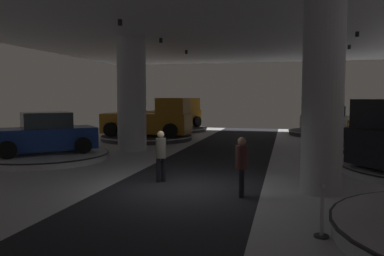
# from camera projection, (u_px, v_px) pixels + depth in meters

# --- Properties ---
(ground) EXTENTS (24.00, 44.00, 0.06)m
(ground) POSITION_uv_depth(u_px,v_px,m) (184.00, 189.00, 11.23)
(ground) COLOR silver
(column_left) EXTENTS (1.41, 1.41, 5.50)m
(column_left) POSITION_uv_depth(u_px,v_px,m) (132.00, 95.00, 18.99)
(column_left) COLOR silver
(column_left) RESTS_ON ground
(column_right) EXTENTS (1.10, 1.10, 5.50)m
(column_right) POSITION_uv_depth(u_px,v_px,m) (323.00, 93.00, 10.48)
(column_right) COLOR #ADADB2
(column_right) RESTS_ON ground
(display_platform_deep_left) EXTENTS (5.68, 5.68, 0.25)m
(display_platform_deep_left) POSITION_uv_depth(u_px,v_px,m) (171.00, 129.00, 30.32)
(display_platform_deep_left) COLOR #333338
(display_platform_deep_left) RESTS_ON ground
(pickup_truck_deep_left) EXTENTS (4.24, 5.70, 2.30)m
(pickup_truck_deep_left) POSITION_uv_depth(u_px,v_px,m) (174.00, 115.00, 30.49)
(pickup_truck_deep_left) COLOR #B77519
(pickup_truck_deep_left) RESTS_ON display_platform_deep_left
(display_platform_far_right) EXTENTS (6.11, 6.11, 0.26)m
(display_platform_far_right) POSITION_uv_depth(u_px,v_px,m) (369.00, 145.00, 20.02)
(display_platform_far_right) COLOR #333338
(display_platform_far_right) RESTS_ON ground
(display_car_far_right) EXTENTS (2.44, 4.33, 1.71)m
(display_car_far_right) POSITION_uv_depth(u_px,v_px,m) (369.00, 128.00, 19.92)
(display_car_far_right) COLOR #B77519
(display_car_far_right) RESTS_ON display_platform_far_right
(display_platform_mid_left) EXTENTS (5.38, 5.38, 0.28)m
(display_platform_mid_left) POSITION_uv_depth(u_px,v_px,m) (44.00, 156.00, 16.29)
(display_platform_mid_left) COLOR silver
(display_platform_mid_left) RESTS_ON ground
(display_car_mid_left) EXTENTS (4.31, 4.17, 1.71)m
(display_car_mid_left) POSITION_uv_depth(u_px,v_px,m) (44.00, 135.00, 16.24)
(display_car_mid_left) COLOR navy
(display_car_mid_left) RESTS_ON display_platform_mid_left
(display_platform_deep_right) EXTENTS (5.92, 5.92, 0.32)m
(display_platform_deep_right) POSITION_uv_depth(u_px,v_px,m) (332.00, 133.00, 26.69)
(display_platform_deep_right) COLOR #333338
(display_platform_deep_right) RESTS_ON ground
(display_car_deep_right) EXTENTS (4.41, 2.70, 1.71)m
(display_car_deep_right) POSITION_uv_depth(u_px,v_px,m) (332.00, 120.00, 26.63)
(display_car_deep_right) COLOR silver
(display_car_deep_right) RESTS_ON display_platform_deep_right
(display_platform_far_left) EXTENTS (5.68, 5.68, 0.28)m
(display_platform_far_left) POSITION_uv_depth(u_px,v_px,m) (147.00, 137.00, 23.87)
(display_platform_far_left) COLOR #333338
(display_platform_far_left) RESTS_ON ground
(pickup_truck_far_left) EXTENTS (5.32, 2.68, 2.30)m
(pickup_truck_far_left) POSITION_uv_depth(u_px,v_px,m) (152.00, 120.00, 23.71)
(pickup_truck_far_left) COLOR #B77519
(pickup_truck_far_left) RESTS_ON display_platform_far_left
(visitor_walking_near) EXTENTS (0.32, 0.32, 1.59)m
(visitor_walking_near) POSITION_uv_depth(u_px,v_px,m) (242.00, 163.00, 10.14)
(visitor_walking_near) COLOR black
(visitor_walking_near) RESTS_ON ground
(visitor_walking_far) EXTENTS (0.32, 0.32, 1.59)m
(visitor_walking_far) POSITION_uv_depth(u_px,v_px,m) (161.00, 153.00, 11.97)
(visitor_walking_far) COLOR black
(visitor_walking_far) RESTS_ON ground
(stanchion_a) EXTENTS (0.28, 0.28, 1.01)m
(stanchion_a) POSITION_uv_depth(u_px,v_px,m) (322.00, 218.00, 7.26)
(stanchion_a) COLOR #333338
(stanchion_a) RESTS_ON ground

